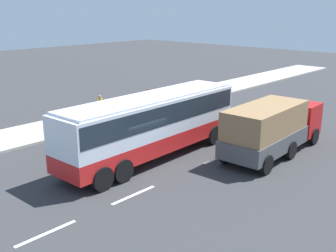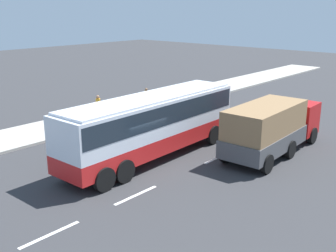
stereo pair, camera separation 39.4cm
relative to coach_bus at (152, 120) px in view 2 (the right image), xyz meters
name	(u,v)px [view 2 (the right image)]	position (x,y,z in m)	size (l,w,h in m)	color
ground_plane	(134,167)	(-1.52, -0.20, -2.07)	(120.00, 120.00, 0.00)	#333335
sidewalk_curb	(40,132)	(-1.52, 8.44, -2.00)	(80.00, 4.00, 0.15)	#A8A399
lane_centreline	(35,242)	(-8.50, -2.58, -2.07)	(24.37, 0.16, 0.01)	white
coach_bus	(152,120)	(0.00, 0.00, 0.00)	(11.23, 2.86, 3.34)	red
cargo_truck	(272,126)	(4.79, -4.30, -0.53)	(7.70, 2.81, 2.83)	red
pedestrian_near_curb	(98,106)	(2.64, 7.72, -0.92)	(0.32, 0.32, 1.73)	black
pedestrian_at_crossing	(146,97)	(7.02, 7.38, -0.98)	(0.32, 0.32, 1.64)	brown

